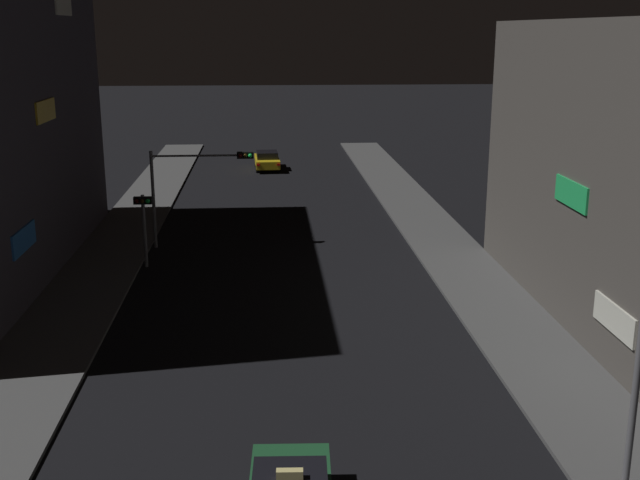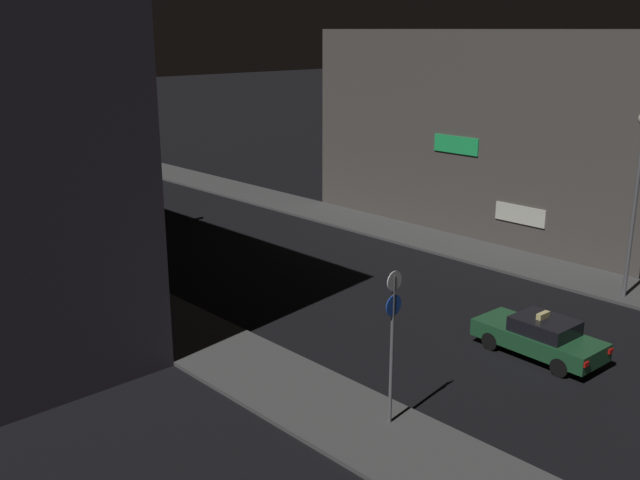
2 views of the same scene
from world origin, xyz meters
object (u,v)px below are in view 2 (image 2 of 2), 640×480
(traffic_light_left_kerb, at_px, (99,213))
(street_lamp_near_block, at_px, (639,170))
(taxi, at_px, (540,336))
(sign_pole_left, at_px, (392,333))
(traffic_light_overhead, at_px, (103,174))
(far_car, at_px, (14,164))

(traffic_light_left_kerb, xyz_separation_m, street_lamp_near_block, (13.40, -19.63, 3.05))
(taxi, distance_m, street_lamp_near_block, 8.90)
(sign_pole_left, distance_m, street_lamp_near_block, 14.94)
(traffic_light_overhead, relative_size, street_lamp_near_block, 0.66)
(taxi, xyz_separation_m, traffic_light_left_kerb, (-5.88, 20.13, 1.68))
(traffic_light_overhead, height_order, street_lamp_near_block, street_lamp_near_block)
(taxi, xyz_separation_m, traffic_light_overhead, (-3.85, 23.43, 2.82))
(traffic_light_overhead, relative_size, sign_pole_left, 1.11)
(traffic_light_overhead, bearing_deg, sign_pole_left, -98.25)
(far_car, relative_size, traffic_light_left_kerb, 1.36)
(sign_pole_left, bearing_deg, street_lamp_near_block, 0.28)
(taxi, distance_m, traffic_light_left_kerb, 21.04)
(traffic_light_left_kerb, relative_size, street_lamp_near_block, 0.44)
(far_car, height_order, traffic_light_overhead, traffic_light_overhead)
(traffic_light_overhead, bearing_deg, street_lamp_near_block, -63.62)
(taxi, height_order, traffic_light_overhead, traffic_light_overhead)
(far_car, height_order, traffic_light_left_kerb, traffic_light_left_kerb)
(sign_pole_left, bearing_deg, traffic_light_left_kerb, 86.20)
(taxi, distance_m, far_car, 45.59)
(taxi, bearing_deg, traffic_light_left_kerb, 106.28)
(traffic_light_left_kerb, bearing_deg, traffic_light_overhead, 58.45)
(traffic_light_left_kerb, height_order, street_lamp_near_block, street_lamp_near_block)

